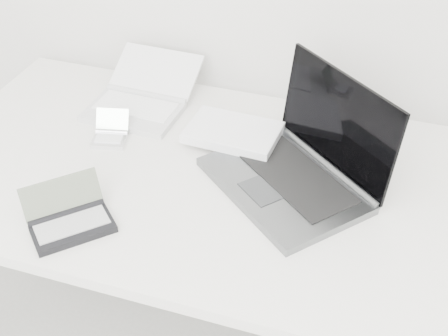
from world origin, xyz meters
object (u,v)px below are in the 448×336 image
(desk, at_px, (241,195))
(laptop_large, at_px, (284,158))
(palmtop_charcoal, at_px, (70,220))
(netbook_open_white, at_px, (140,100))

(desk, distance_m, laptop_large, 0.14)
(desk, relative_size, laptop_large, 2.96)
(desk, bearing_deg, palmtop_charcoal, -138.61)
(netbook_open_white, relative_size, palmtop_charcoal, 1.47)
(laptop_large, height_order, palmtop_charcoal, laptop_large)
(laptop_large, distance_m, palmtop_charcoal, 0.52)
(netbook_open_white, distance_m, palmtop_charcoal, 0.51)
(netbook_open_white, height_order, palmtop_charcoal, netbook_open_white)
(laptop_large, xyz_separation_m, netbook_open_white, (-0.45, 0.17, -0.02))
(palmtop_charcoal, bearing_deg, laptop_large, -5.20)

